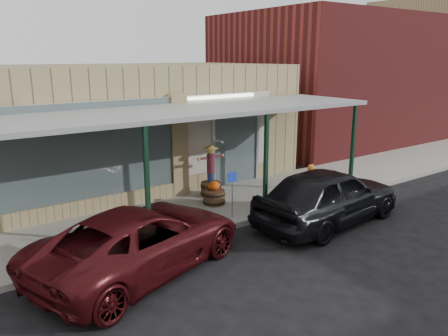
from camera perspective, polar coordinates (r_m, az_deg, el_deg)
ground at (r=10.06m, az=5.45°, el=-12.24°), size 120.00×120.00×0.00m
sidewalk at (r=12.74m, az=-5.19°, el=-5.99°), size 40.00×3.20×0.15m
storefront at (r=16.24m, az=-13.54°, el=5.49°), size 12.00×6.25×4.20m
awning at (r=12.00m, az=-5.42°, el=7.21°), size 12.00×3.00×3.04m
block_buildings_near at (r=17.84m, az=-9.05°, el=11.88°), size 61.00×8.00×8.00m
barrel_scarecrow at (r=13.93m, az=-1.72°, el=-1.34°), size 1.02×0.74×1.69m
barrel_pumpkin at (r=13.20m, az=-1.31°, el=-3.59°), size 0.67×0.67×0.77m
handicap_sign at (r=11.92m, az=1.09°, el=-2.72°), size 0.27×0.04×1.31m
parked_sedan at (r=12.29m, az=13.46°, el=-3.51°), size 4.85×2.31×1.60m
car_maroon at (r=9.62m, az=-10.83°, el=-9.17°), size 5.48×3.80×1.39m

